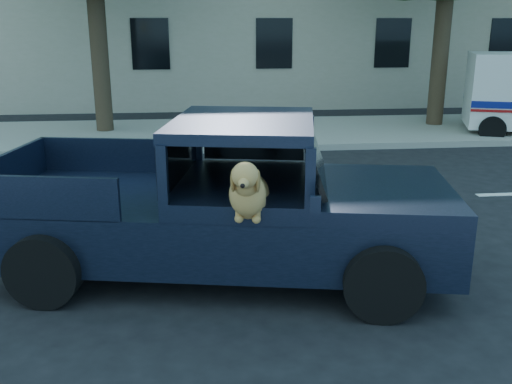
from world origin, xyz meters
TOP-DOWN VIEW (x-y plane):
  - ground at (0.00, 0.00)m, footprint 120.00×120.00m
  - far_sidewalk at (0.00, 9.20)m, footprint 60.00×4.00m
  - lane_stripes at (2.00, 3.40)m, footprint 21.60×0.14m
  - pickup_truck at (-1.42, 0.74)m, footprint 5.48×3.12m

SIDE VIEW (x-z plane):
  - ground at x=0.00m, z-range 0.00..0.00m
  - lane_stripes at x=2.00m, z-range 0.00..0.01m
  - far_sidewalk at x=0.00m, z-range 0.00..0.15m
  - pickup_truck at x=-1.42m, z-range -0.30..1.56m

